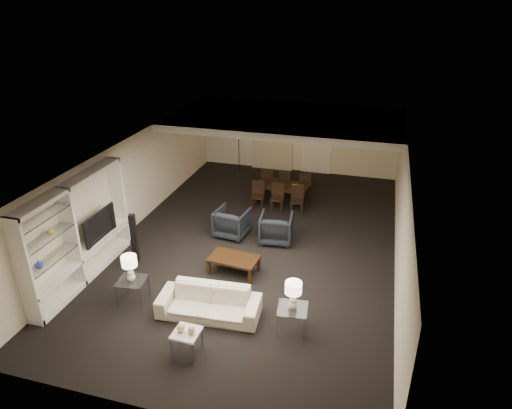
{
  "coord_description": "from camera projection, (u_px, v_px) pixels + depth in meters",
  "views": [
    {
      "loc": [
        2.79,
        -9.97,
        5.97
      ],
      "look_at": [
        0.0,
        0.0,
        1.1
      ],
      "focal_mm": 32.0,
      "sensor_mm": 36.0,
      "label": 1
    }
  ],
  "objects": [
    {
      "name": "floor_speaker",
      "position": [
        134.0,
        238.0,
        10.86
      ],
      "size": [
        0.16,
        0.16,
        1.24
      ],
      "primitive_type": "cube",
      "rotation": [
        0.0,
        0.0,
        0.24
      ],
      "color": "black",
      "rests_on": "floor"
    },
    {
      "name": "wall_left",
      "position": [
        131.0,
        185.0,
        12.23
      ],
      "size": [
        0.02,
        11.0,
        2.5
      ],
      "primitive_type": "cube",
      "color": "beige",
      "rests_on": "ground"
    },
    {
      "name": "television",
      "position": [
        95.0,
        225.0,
        10.49
      ],
      "size": [
        1.16,
        0.15,
        0.67
      ],
      "primitive_type": "imported",
      "rotation": [
        0.0,
        0.0,
        1.57
      ],
      "color": "black",
      "rests_on": "media_unit"
    },
    {
      "name": "table_lamp_left",
      "position": [
        130.0,
        268.0,
        9.33
      ],
      "size": [
        0.36,
        0.36,
        0.58
      ],
      "primitive_type": null,
      "rotation": [
        0.0,
        0.0,
        -0.14
      ],
      "color": "#F1E7CC",
      "rests_on": "side_table_left"
    },
    {
      "name": "marble_table",
      "position": [
        187.0,
        342.0,
        8.2
      ],
      "size": [
        0.48,
        0.48,
        0.47
      ],
      "primitive_type": null,
      "rotation": [
        0.0,
        0.0,
        -0.03
      ],
      "color": "white",
      "rests_on": "floor"
    },
    {
      "name": "chair_nr",
      "position": [
        297.0,
        200.0,
        13.3
      ],
      "size": [
        0.43,
        0.43,
        0.84
      ],
      "primitive_type": null,
      "rotation": [
        0.0,
        0.0,
        0.12
      ],
      "color": "black",
      "rests_on": "floor"
    },
    {
      "name": "table_lamp_right",
      "position": [
        293.0,
        296.0,
        8.5
      ],
      "size": [
        0.34,
        0.34,
        0.58
      ],
      "primitive_type": null,
      "rotation": [
        0.0,
        0.0,
        0.06
      ],
      "color": "white",
      "rests_on": "side_table_right"
    },
    {
      "name": "vase_amber",
      "position": [
        50.0,
        231.0,
        9.07
      ],
      "size": [
        0.16,
        0.16,
        0.16
      ],
      "primitive_type": "imported",
      "color": "gold",
      "rests_on": "media_unit"
    },
    {
      "name": "side_table_right",
      "position": [
        292.0,
        319.0,
        8.73
      ],
      "size": [
        0.62,
        0.62,
        0.52
      ],
      "primitive_type": null,
      "rotation": [
        0.0,
        0.0,
        0.11
      ],
      "color": "white",
      "rests_on": "floor"
    },
    {
      "name": "chair_fr",
      "position": [
        305.0,
        184.0,
        14.43
      ],
      "size": [
        0.44,
        0.44,
        0.84
      ],
      "primitive_type": null,
      "rotation": [
        0.0,
        0.0,
        3.27
      ],
      "color": "black",
      "rests_on": "floor"
    },
    {
      "name": "chair_fl",
      "position": [
        268.0,
        180.0,
        14.73
      ],
      "size": [
        0.39,
        0.39,
        0.84
      ],
      "primitive_type": null,
      "rotation": [
        0.0,
        0.0,
        3.14
      ],
      "color": "black",
      "rests_on": "floor"
    },
    {
      "name": "wall_right",
      "position": [
        402.0,
        216.0,
        10.52
      ],
      "size": [
        0.02,
        11.0,
        2.5
      ],
      "primitive_type": "cube",
      "color": "beige",
      "rests_on": "ground"
    },
    {
      "name": "curtains",
      "position": [
        272.0,
        137.0,
        16.34
      ],
      "size": [
        1.5,
        0.12,
        2.4
      ],
      "primitive_type": "cube",
      "color": "beige",
      "rests_on": "wall_back"
    },
    {
      "name": "chair_nl",
      "position": [
        257.0,
        196.0,
        13.59
      ],
      "size": [
        0.44,
        0.44,
        0.84
      ],
      "primitive_type": null,
      "rotation": [
        0.0,
        0.0,
        0.13
      ],
      "color": "black",
      "rests_on": "floor"
    },
    {
      "name": "gold_gourd_b",
      "position": [
        191.0,
        330.0,
        8.05
      ],
      "size": [
        0.13,
        0.13,
        0.13
      ],
      "primitive_type": "sphere",
      "color": "tan",
      "rests_on": "marble_table"
    },
    {
      "name": "media_unit",
      "position": [
        78.0,
        233.0,
        9.95
      ],
      "size": [
        0.38,
        3.4,
        2.35
      ],
      "primitive_type": null,
      "color": "white",
      "rests_on": "wall_left"
    },
    {
      "name": "floor",
      "position": [
        256.0,
        243.0,
        11.91
      ],
      "size": [
        11.0,
        11.0,
        0.0
      ],
      "primitive_type": "plane",
      "color": "black",
      "rests_on": "ground"
    },
    {
      "name": "chair_nm",
      "position": [
        277.0,
        198.0,
        13.45
      ],
      "size": [
        0.42,
        0.42,
        0.84
      ],
      "primitive_type": null,
      "rotation": [
        0.0,
        0.0,
        0.07
      ],
      "color": "black",
      "rests_on": "floor"
    },
    {
      "name": "armchair_right",
      "position": [
        276.0,
        228.0,
        11.83
      ],
      "size": [
        0.9,
        0.92,
        0.76
      ],
      "primitive_type": "imported",
      "rotation": [
        0.0,
        0.0,
        3.25
      ],
      "color": "black",
      "rests_on": "floor"
    },
    {
      "name": "sofa",
      "position": [
        209.0,
        303.0,
        9.13
      ],
      "size": [
        2.1,
        0.94,
        0.6
      ],
      "primitive_type": "imported",
      "rotation": [
        0.0,
        0.0,
        0.07
      ],
      "color": "beige",
      "rests_on": "floor"
    },
    {
      "name": "coffee_table",
      "position": [
        234.0,
        265.0,
        10.57
      ],
      "size": [
        1.18,
        0.76,
        0.4
      ],
      "primitive_type": null,
      "rotation": [
        0.0,
        0.0,
        -0.1
      ],
      "color": "black",
      "rests_on": "floor"
    },
    {
      "name": "dining_table",
      "position": [
        282.0,
        194.0,
        14.07
      ],
      "size": [
        1.71,
        1.08,
        0.57
      ],
      "primitive_type": "imported",
      "rotation": [
        0.0,
        0.0,
        -0.12
      ],
      "color": "black",
      "rests_on": "floor"
    },
    {
      "name": "armchair_left",
      "position": [
        232.0,
        222.0,
        12.12
      ],
      "size": [
        0.91,
        0.93,
        0.76
      ],
      "primitive_type": "imported",
      "rotation": [
        0.0,
        0.0,
        3.02
      ],
      "color": "black",
      "rests_on": "floor"
    },
    {
      "name": "pendant_light",
      "position": [
        296.0,
        135.0,
        14.07
      ],
      "size": [
        0.52,
        0.52,
        0.24
      ],
      "primitive_type": "cylinder",
      "color": "#D8591E",
      "rests_on": "ceiling_soffit"
    },
    {
      "name": "ceiling_soffit",
      "position": [
        287.0,
        119.0,
        13.94
      ],
      "size": [
        7.0,
        4.0,
        0.2
      ],
      "primitive_type": "cube",
      "color": "silver",
      "rests_on": "ceiling"
    },
    {
      "name": "floor_lamp",
      "position": [
        239.0,
        153.0,
        16.22
      ],
      "size": [
        0.25,
        0.25,
        1.48
      ],
      "primitive_type": null,
      "rotation": [
        0.0,
        0.0,
        -0.19
      ],
      "color": "black",
      "rests_on": "floor"
    },
    {
      "name": "painting",
      "position": [
        359.0,
        134.0,
        15.5
      ],
      "size": [
        0.95,
        0.04,
        0.65
      ],
      "primitive_type": "cube",
      "color": "#142D38",
      "rests_on": "wall_back"
    },
    {
      "name": "side_table_left",
      "position": [
        133.0,
        291.0,
        9.56
      ],
      "size": [
        0.63,
        0.63,
        0.52
      ],
      "primitive_type": null,
      "rotation": [
        0.0,
        0.0,
        0.12
      ],
      "color": "white",
      "rests_on": "floor"
    },
    {
      "name": "wall_front",
      "position": [
        154.0,
        351.0,
        6.58
      ],
      "size": [
        7.0,
        0.02,
        2.5
      ],
      "primitive_type": "cube",
      "color": "beige",
      "rests_on": "ground"
    },
    {
      "name": "door",
      "position": [
        317.0,
        144.0,
        16.06
      ],
      "size": [
        0.9,
        0.05,
        2.1
      ],
      "primitive_type": "cube",
      "color": "silver",
      "rests_on": "wall_back"
    },
    {
      "name": "wall_back",
      "position": [
        298.0,
        137.0,
        16.17
      ],
      "size": [
        7.0,
        0.02,
        2.5
      ],
      "primitive_type": "cube",
      "color": "beige",
      "rests_on": "ground"
    },
    {
      "name": "ceiling",
      "position": [
        256.0,
        151.0,
        10.84
      ],
      "size": [
        7.0,
        11.0,
        0.02
      ],
      "primitive_type": "cube",
      "color": "silver",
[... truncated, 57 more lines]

